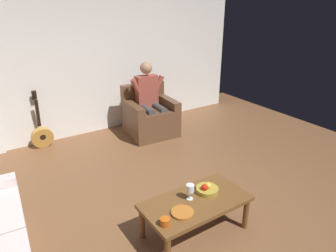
{
  "coord_description": "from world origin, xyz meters",
  "views": [
    {
      "loc": [
        1.84,
        2.17,
        2.29
      ],
      "look_at": [
        -0.24,
        -1.04,
        0.71
      ],
      "focal_mm": 32.96,
      "sensor_mm": 36.0,
      "label": 1
    }
  ],
  "objects_px": {
    "armchair": "(150,117)",
    "wine_glass_near": "(190,189)",
    "fruit_bowl": "(207,189)",
    "decorative_dish": "(182,213)",
    "person_seated": "(150,97)",
    "candle_jar": "(165,222)",
    "guitar": "(42,135)",
    "coffee_table": "(196,205)"
  },
  "relations": [
    {
      "from": "armchair",
      "to": "candle_jar",
      "type": "xyz_separation_m",
      "value": [
        1.36,
        2.64,
        0.11
      ]
    },
    {
      "from": "armchair",
      "to": "guitar",
      "type": "relative_size",
      "value": 0.93
    },
    {
      "from": "coffee_table",
      "to": "wine_glass_near",
      "type": "distance_m",
      "value": 0.19
    },
    {
      "from": "candle_jar",
      "to": "armchair",
      "type": "bearing_deg",
      "value": -117.21
    },
    {
      "from": "coffee_table",
      "to": "guitar",
      "type": "distance_m",
      "value": 3.12
    },
    {
      "from": "guitar",
      "to": "coffee_table",
      "type": "bearing_deg",
      "value": 106.22
    },
    {
      "from": "person_seated",
      "to": "guitar",
      "type": "bearing_deg",
      "value": -12.07
    },
    {
      "from": "decorative_dish",
      "to": "coffee_table",
      "type": "bearing_deg",
      "value": -158.49
    },
    {
      "from": "wine_glass_near",
      "to": "candle_jar",
      "type": "xyz_separation_m",
      "value": [
        0.42,
        0.19,
        -0.08
      ]
    },
    {
      "from": "armchair",
      "to": "wine_glass_near",
      "type": "height_order",
      "value": "armchair"
    },
    {
      "from": "fruit_bowl",
      "to": "coffee_table",
      "type": "bearing_deg",
      "value": 16.59
    },
    {
      "from": "fruit_bowl",
      "to": "wine_glass_near",
      "type": "bearing_deg",
      "value": 0.18
    },
    {
      "from": "person_seated",
      "to": "coffee_table",
      "type": "bearing_deg",
      "value": 74.06
    },
    {
      "from": "wine_glass_near",
      "to": "person_seated",
      "type": "bearing_deg",
      "value": -110.96
    },
    {
      "from": "decorative_dish",
      "to": "guitar",
      "type": "bearing_deg",
      "value": -78.32
    },
    {
      "from": "wine_glass_near",
      "to": "fruit_bowl",
      "type": "xyz_separation_m",
      "value": [
        -0.23,
        -0.0,
        -0.09
      ]
    },
    {
      "from": "candle_jar",
      "to": "coffee_table",
      "type": "bearing_deg",
      "value": -163.16
    },
    {
      "from": "person_seated",
      "to": "candle_jar",
      "type": "distance_m",
      "value": 2.97
    },
    {
      "from": "coffee_table",
      "to": "guitar",
      "type": "height_order",
      "value": "guitar"
    },
    {
      "from": "coffee_table",
      "to": "candle_jar",
      "type": "distance_m",
      "value": 0.49
    },
    {
      "from": "coffee_table",
      "to": "candle_jar",
      "type": "bearing_deg",
      "value": 16.84
    },
    {
      "from": "coffee_table",
      "to": "fruit_bowl",
      "type": "distance_m",
      "value": 0.22
    },
    {
      "from": "person_seated",
      "to": "candle_jar",
      "type": "xyz_separation_m",
      "value": [
        1.35,
        2.63,
        -0.26
      ]
    },
    {
      "from": "person_seated",
      "to": "decorative_dish",
      "type": "distance_m",
      "value": 2.83
    },
    {
      "from": "guitar",
      "to": "decorative_dish",
      "type": "xyz_separation_m",
      "value": [
        -0.64,
        3.09,
        0.2
      ]
    },
    {
      "from": "wine_glass_near",
      "to": "candle_jar",
      "type": "relative_size",
      "value": 1.82
    },
    {
      "from": "decorative_dish",
      "to": "candle_jar",
      "type": "relative_size",
      "value": 2.35
    },
    {
      "from": "coffee_table",
      "to": "person_seated",
      "type": "bearing_deg",
      "value": -109.83
    },
    {
      "from": "candle_jar",
      "to": "person_seated",
      "type": "bearing_deg",
      "value": -117.27
    },
    {
      "from": "wine_glass_near",
      "to": "decorative_dish",
      "type": "height_order",
      "value": "wine_glass_near"
    },
    {
      "from": "armchair",
      "to": "coffee_table",
      "type": "distance_m",
      "value": 2.65
    },
    {
      "from": "person_seated",
      "to": "coffee_table",
      "type": "height_order",
      "value": "person_seated"
    },
    {
      "from": "fruit_bowl",
      "to": "decorative_dish",
      "type": "distance_m",
      "value": 0.45
    },
    {
      "from": "coffee_table",
      "to": "decorative_dish",
      "type": "relative_size",
      "value": 5.03
    },
    {
      "from": "person_seated",
      "to": "coffee_table",
      "type": "distance_m",
      "value": 2.67
    },
    {
      "from": "fruit_bowl",
      "to": "candle_jar",
      "type": "height_order",
      "value": "fruit_bowl"
    },
    {
      "from": "armchair",
      "to": "wine_glass_near",
      "type": "xyz_separation_m",
      "value": [
        0.93,
        2.44,
        0.2
      ]
    },
    {
      "from": "fruit_bowl",
      "to": "decorative_dish",
      "type": "xyz_separation_m",
      "value": [
        0.42,
        0.15,
        -0.02
      ]
    },
    {
      "from": "guitar",
      "to": "wine_glass_near",
      "type": "relative_size",
      "value": 5.63
    },
    {
      "from": "guitar",
      "to": "armchair",
      "type": "bearing_deg",
      "value": 164.3
    },
    {
      "from": "armchair",
      "to": "coffee_table",
      "type": "xyz_separation_m",
      "value": [
        0.9,
        2.5,
        0.02
      ]
    },
    {
      "from": "fruit_bowl",
      "to": "person_seated",
      "type": "bearing_deg",
      "value": -106.19
    }
  ]
}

